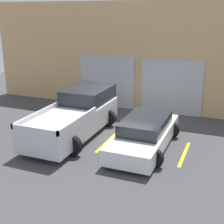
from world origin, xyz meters
The scene contains 7 objects.
ground_plane centered at (0.00, 0.00, 0.00)m, with size 28.00×28.00×0.00m, color #3D3D3F.
shophouse_building centered at (0.00, 3.29, 2.71)m, with size 17.66×0.68×5.49m.
pickup_truck centered at (-1.53, -1.29, 0.83)m, with size 2.44×5.31×1.76m.
sedan_white centered at (1.53, -1.56, 0.56)m, with size 2.14×4.54×1.18m.
parking_stripe_far_left centered at (-3.06, -1.59, 0.00)m, with size 0.12×2.20×0.01m, color gold.
parking_stripe_left centered at (0.00, -1.59, 0.00)m, with size 0.12×2.20×0.01m, color gold.
parking_stripe_centre centered at (3.06, -1.59, 0.00)m, with size 0.12×2.20×0.01m, color gold.
Camera 1 is at (4.50, -12.20, 4.99)m, focal length 50.00 mm.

